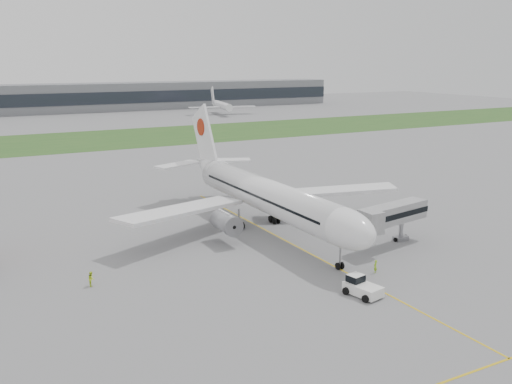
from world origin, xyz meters
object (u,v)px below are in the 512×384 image
jet_bridge (390,215)px  ground_crew_near (375,266)px  airliner (263,194)px  pushback_tug (361,286)px

jet_bridge → ground_crew_near: (-8.49, -7.31, -3.67)m
ground_crew_near → airliner: bearing=-108.2°
airliner → pushback_tug: airliner is taller
jet_bridge → airliner: bearing=116.3°
airliner → ground_crew_near: (3.12, -22.94, -4.84)m
pushback_tug → ground_crew_near: bearing=26.2°
pushback_tug → ground_crew_near: pushback_tug is taller
airliner → jet_bridge: 19.51m
airliner → pushback_tug: 28.00m
pushback_tug → jet_bridge: jet_bridge is taller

